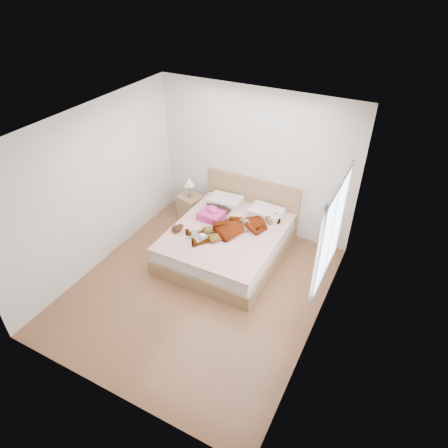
# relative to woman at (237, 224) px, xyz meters

# --- Properties ---
(ground) EXTENTS (4.00, 4.00, 0.00)m
(ground) POSITION_rel_woman_xyz_m (-0.14, -1.03, -0.62)
(ground) COLOR #4B2B17
(ground) RESTS_ON ground
(woman) EXTENTS (1.55, 1.67, 0.23)m
(woman) POSITION_rel_woman_xyz_m (0.00, 0.00, 0.00)
(woman) COLOR silver
(woman) RESTS_ON bed
(hair) EXTENTS (0.66, 0.73, 0.09)m
(hair) POSITION_rel_woman_xyz_m (-0.57, 0.45, -0.07)
(hair) COLOR black
(hair) RESTS_ON bed
(phone) EXTENTS (0.09, 0.09, 0.05)m
(phone) POSITION_rel_woman_xyz_m (-0.50, 0.40, 0.05)
(phone) COLOR silver
(phone) RESTS_ON bed
(room_shell) EXTENTS (4.00, 4.00, 4.00)m
(room_shell) POSITION_rel_woman_xyz_m (1.63, -0.73, 0.88)
(room_shell) COLOR white
(room_shell) RESTS_ON ground
(bed) EXTENTS (1.80, 2.08, 1.00)m
(bed) POSITION_rel_woman_xyz_m (-0.14, 0.00, -0.35)
(bed) COLOR brown
(bed) RESTS_ON ground
(towel) EXTENTS (0.42, 0.37, 0.22)m
(towel) POSITION_rel_woman_xyz_m (-0.54, 0.11, -0.03)
(towel) COLOR #DD3C90
(towel) RESTS_ON bed
(magazine) EXTENTS (0.47, 0.41, 0.02)m
(magazine) POSITION_rel_woman_xyz_m (-0.49, -0.42, -0.11)
(magazine) COLOR silver
(magazine) RESTS_ON bed
(coffee_mug) EXTENTS (0.13, 0.11, 0.10)m
(coffee_mug) POSITION_rel_woman_xyz_m (-0.36, -0.48, -0.06)
(coffee_mug) COLOR white
(coffee_mug) RESTS_ON bed
(plush_toy) EXTENTS (0.20, 0.24, 0.12)m
(plush_toy) POSITION_rel_woman_xyz_m (-0.85, -0.49, -0.05)
(plush_toy) COLOR black
(plush_toy) RESTS_ON bed
(nightstand) EXTENTS (0.48, 0.45, 0.89)m
(nightstand) POSITION_rel_woman_xyz_m (-1.26, 0.58, -0.33)
(nightstand) COLOR olive
(nightstand) RESTS_ON ground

